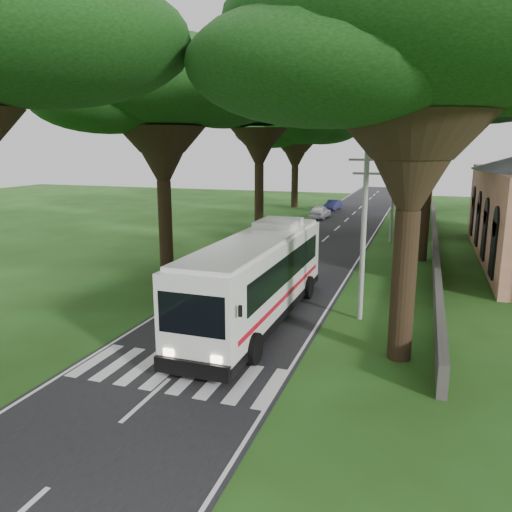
{
  "coord_description": "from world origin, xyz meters",
  "views": [
    {
      "loc": [
        8.05,
        -16.77,
        8.0
      ],
      "look_at": [
        -0.37,
        8.04,
        2.2
      ],
      "focal_mm": 35.0,
      "sensor_mm": 36.0,
      "label": 1
    }
  ],
  "objects_px": {
    "pole_near": "(364,232)",
    "distant_car_a": "(320,212)",
    "pole_mid": "(393,193)",
    "coach_bus": "(258,277)",
    "distant_car_b": "(333,205)",
    "pedestrian": "(197,267)",
    "pole_far": "(404,178)"
  },
  "relations": [
    {
      "from": "pole_mid",
      "to": "distant_car_a",
      "type": "xyz_separation_m",
      "value": [
        -8.5,
        12.13,
        -3.41
      ]
    },
    {
      "from": "coach_bus",
      "to": "distant_car_a",
      "type": "distance_m",
      "value": 34.19
    },
    {
      "from": "pedestrian",
      "to": "pole_far",
      "type": "bearing_deg",
      "value": -18.88
    },
    {
      "from": "coach_bus",
      "to": "distant_car_a",
      "type": "bearing_deg",
      "value": 97.22
    },
    {
      "from": "pole_mid",
      "to": "pedestrian",
      "type": "bearing_deg",
      "value": -121.29
    },
    {
      "from": "pole_mid",
      "to": "coach_bus",
      "type": "distance_m",
      "value": 22.35
    },
    {
      "from": "pole_far",
      "to": "distant_car_a",
      "type": "relative_size",
      "value": 1.83
    },
    {
      "from": "coach_bus",
      "to": "pole_far",
      "type": "bearing_deg",
      "value": 84.35
    },
    {
      "from": "pole_near",
      "to": "distant_car_a",
      "type": "bearing_deg",
      "value": 104.82
    },
    {
      "from": "pole_far",
      "to": "distant_car_b",
      "type": "bearing_deg",
      "value": 177.44
    },
    {
      "from": "distant_car_b",
      "to": "pedestrian",
      "type": "relative_size",
      "value": 2.1
    },
    {
      "from": "pole_mid",
      "to": "distant_car_a",
      "type": "relative_size",
      "value": 1.83
    },
    {
      "from": "distant_car_a",
      "to": "distant_car_b",
      "type": "xyz_separation_m",
      "value": [
        0.0,
        8.25,
        -0.11
      ]
    },
    {
      "from": "pole_far",
      "to": "coach_bus",
      "type": "relative_size",
      "value": 0.59
    },
    {
      "from": "pole_near",
      "to": "distant_car_a",
      "type": "distance_m",
      "value": 33.41
    },
    {
      "from": "distant_car_a",
      "to": "pole_near",
      "type": "bearing_deg",
      "value": 108.16
    },
    {
      "from": "distant_car_a",
      "to": "distant_car_b",
      "type": "height_order",
      "value": "distant_car_a"
    },
    {
      "from": "pole_far",
      "to": "distant_car_b",
      "type": "distance_m",
      "value": 9.21
    },
    {
      "from": "pole_mid",
      "to": "distant_car_b",
      "type": "height_order",
      "value": "pole_mid"
    },
    {
      "from": "pole_far",
      "to": "pedestrian",
      "type": "xyz_separation_m",
      "value": [
        -10.08,
        -36.58,
        -3.26
      ]
    },
    {
      "from": "distant_car_a",
      "to": "distant_car_b",
      "type": "bearing_deg",
      "value": -86.65
    },
    {
      "from": "coach_bus",
      "to": "distant_car_b",
      "type": "bearing_deg",
      "value": 95.91
    },
    {
      "from": "pole_mid",
      "to": "distant_car_a",
      "type": "bearing_deg",
      "value": 125.02
    },
    {
      "from": "coach_bus",
      "to": "distant_car_a",
      "type": "xyz_separation_m",
      "value": [
        -4.01,
        33.93,
        -1.36
      ]
    },
    {
      "from": "pole_mid",
      "to": "coach_bus",
      "type": "xyz_separation_m",
      "value": [
        -4.49,
        -21.79,
        -2.04
      ]
    },
    {
      "from": "coach_bus",
      "to": "distant_car_a",
      "type": "relative_size",
      "value": 3.08
    },
    {
      "from": "pole_mid",
      "to": "pole_far",
      "type": "xyz_separation_m",
      "value": [
        0.0,
        20.0,
        0.0
      ]
    },
    {
      "from": "coach_bus",
      "to": "distant_car_b",
      "type": "relative_size",
      "value": 3.49
    },
    {
      "from": "pole_mid",
      "to": "pedestrian",
      "type": "distance_m",
      "value": 19.68
    },
    {
      "from": "pole_far",
      "to": "distant_car_a",
      "type": "xyz_separation_m",
      "value": [
        -8.5,
        -7.87,
        -3.41
      ]
    },
    {
      "from": "pole_near",
      "to": "pole_mid",
      "type": "bearing_deg",
      "value": 90.0
    },
    {
      "from": "distant_car_b",
      "to": "coach_bus",
      "type": "bearing_deg",
      "value": -76.67
    }
  ]
}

